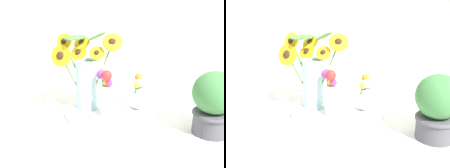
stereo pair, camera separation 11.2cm
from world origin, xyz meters
The scene contains 6 objects.
ground_plane centered at (0.00, 0.00, 0.00)m, with size 6.00×6.00×0.00m, color silver.
serving_tray centered at (0.00, 0.05, 0.01)m, with size 0.41×0.41×0.02m.
mason_jar_sunflowers centered at (-0.11, 0.02, 0.18)m, with size 0.29×0.20×0.34m.
vase_small_center centered at (0.01, -0.02, 0.11)m, with size 0.08×0.08×0.21m.
vase_bulb_right centered at (0.11, 0.09, 0.08)m, with size 0.08×0.09×0.15m.
potted_plant centered at (0.41, -0.01, 0.12)m, with size 0.16×0.16×0.24m.
Camera 1 is at (0.36, -0.96, 0.48)m, focal length 42.00 mm.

